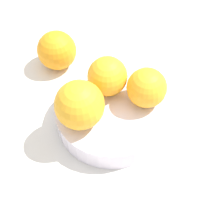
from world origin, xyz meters
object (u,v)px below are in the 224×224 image
Objects in this scene: orange_in_bowl_0 at (147,88)px; orange_loose_0 at (57,50)px; orange_in_bowl_2 at (107,76)px; orange_in_bowl_1 at (80,105)px; fruit_bowl at (112,114)px.

orange_in_bowl_0 reaches higher than orange_loose_0.
orange_in_bowl_2 reaches higher than orange_loose_0.
orange_in_bowl_2 is (4.15, 6.70, -0.54)cm from orange_in_bowl_1.
orange_in_bowl_2 is 15.17cm from orange_loose_0.
orange_in_bowl_1 reaches higher than orange_loose_0.
orange_in_bowl_0 is 0.85× the size of orange_in_bowl_1.
orange_in_bowl_0 is 21.55cm from orange_loose_0.
orange_in_bowl_1 reaches higher than orange_in_bowl_0.
fruit_bowl is 18.15cm from orange_loose_0.
orange_loose_0 is at bearing 110.34° from orange_in_bowl_1.
orange_loose_0 is at bearing 143.26° from orange_in_bowl_0.
fruit_bowl is 2.87× the size of orange_in_bowl_2.
orange_loose_0 is at bearing 135.34° from orange_in_bowl_2.
orange_in_bowl_2 is at bearing 58.23° from orange_in_bowl_1.
fruit_bowl is 2.93× the size of orange_in_bowl_0.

